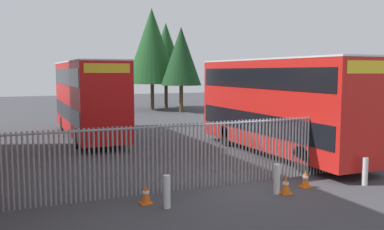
{
  "coord_description": "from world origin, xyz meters",
  "views": [
    {
      "loc": [
        -7.07,
        -12.5,
        3.85
      ],
      "look_at": [
        0.0,
        4.0,
        2.0
      ],
      "focal_mm": 39.62,
      "sensor_mm": 36.0,
      "label": 1
    }
  ],
  "objects_px": {
    "double_decker_bus_behind_fence_left": "(88,96)",
    "traffic_cone_by_gate": "(146,194)",
    "double_decker_bus_near_gate": "(278,103)",
    "bollard_near_right": "(365,171)",
    "bollard_center_front": "(277,179)",
    "traffic_cone_near_kerb": "(286,185)",
    "traffic_cone_mid_forecourt": "(305,179)",
    "bollard_near_left": "(167,192)"
  },
  "relations": [
    {
      "from": "double_decker_bus_behind_fence_left",
      "to": "traffic_cone_by_gate",
      "type": "relative_size",
      "value": 18.32
    },
    {
      "from": "double_decker_bus_behind_fence_left",
      "to": "bollard_center_front",
      "type": "relative_size",
      "value": 11.38
    },
    {
      "from": "bollard_near_left",
      "to": "traffic_cone_by_gate",
      "type": "xyz_separation_m",
      "value": [
        -0.43,
        0.61,
        -0.19
      ]
    },
    {
      "from": "double_decker_bus_behind_fence_left",
      "to": "traffic_cone_mid_forecourt",
      "type": "bearing_deg",
      "value": -70.67
    },
    {
      "from": "bollard_near_left",
      "to": "bollard_center_front",
      "type": "distance_m",
      "value": 3.66
    },
    {
      "from": "double_decker_bus_near_gate",
      "to": "bollard_center_front",
      "type": "bearing_deg",
      "value": -124.73
    },
    {
      "from": "double_decker_bus_near_gate",
      "to": "bollard_center_front",
      "type": "distance_m",
      "value": 6.82
    },
    {
      "from": "bollard_near_right",
      "to": "double_decker_bus_near_gate",
      "type": "bearing_deg",
      "value": 86.21
    },
    {
      "from": "bollard_near_left",
      "to": "traffic_cone_mid_forecourt",
      "type": "xyz_separation_m",
      "value": [
        4.98,
        0.22,
        -0.19
      ]
    },
    {
      "from": "double_decker_bus_behind_fence_left",
      "to": "traffic_cone_mid_forecourt",
      "type": "height_order",
      "value": "double_decker_bus_behind_fence_left"
    },
    {
      "from": "double_decker_bus_near_gate",
      "to": "bollard_near_right",
      "type": "xyz_separation_m",
      "value": [
        -0.38,
        -5.67,
        -1.95
      ]
    },
    {
      "from": "bollard_center_front",
      "to": "traffic_cone_near_kerb",
      "type": "xyz_separation_m",
      "value": [
        0.25,
        -0.13,
        -0.19
      ]
    },
    {
      "from": "bollard_near_right",
      "to": "traffic_cone_near_kerb",
      "type": "xyz_separation_m",
      "value": [
        -3.1,
        0.18,
        -0.19
      ]
    },
    {
      "from": "double_decker_bus_near_gate",
      "to": "bollard_near_left",
      "type": "bearing_deg",
      "value": -144.19
    },
    {
      "from": "double_decker_bus_behind_fence_left",
      "to": "traffic_cone_mid_forecourt",
      "type": "distance_m",
      "value": 14.65
    },
    {
      "from": "double_decker_bus_behind_fence_left",
      "to": "traffic_cone_near_kerb",
      "type": "bearing_deg",
      "value": -75.13
    },
    {
      "from": "double_decker_bus_behind_fence_left",
      "to": "traffic_cone_mid_forecourt",
      "type": "xyz_separation_m",
      "value": [
        4.8,
        -13.68,
        -2.13
      ]
    },
    {
      "from": "double_decker_bus_behind_fence_left",
      "to": "bollard_near_right",
      "type": "bearing_deg",
      "value": -64.38
    },
    {
      "from": "double_decker_bus_near_gate",
      "to": "bollard_center_front",
      "type": "relative_size",
      "value": 11.38
    },
    {
      "from": "bollard_center_front",
      "to": "double_decker_bus_near_gate",
      "type": "bearing_deg",
      "value": 55.27
    },
    {
      "from": "bollard_center_front",
      "to": "double_decker_bus_behind_fence_left",
      "type": "bearing_deg",
      "value": 104.04
    },
    {
      "from": "bollard_near_left",
      "to": "double_decker_bus_near_gate",
      "type": "bearing_deg",
      "value": 35.81
    },
    {
      "from": "bollard_near_left",
      "to": "traffic_cone_near_kerb",
      "type": "relative_size",
      "value": 1.61
    },
    {
      "from": "bollard_center_front",
      "to": "bollard_near_left",
      "type": "bearing_deg",
      "value": 179.33
    },
    {
      "from": "bollard_center_front",
      "to": "traffic_cone_mid_forecourt",
      "type": "xyz_separation_m",
      "value": [
        1.31,
        0.26,
        -0.19
      ]
    },
    {
      "from": "traffic_cone_by_gate",
      "to": "traffic_cone_near_kerb",
      "type": "bearing_deg",
      "value": -10.22
    },
    {
      "from": "bollard_near_left",
      "to": "traffic_cone_by_gate",
      "type": "relative_size",
      "value": 1.61
    },
    {
      "from": "bollard_center_front",
      "to": "traffic_cone_by_gate",
      "type": "xyz_separation_m",
      "value": [
        -4.1,
        0.66,
        -0.19
      ]
    },
    {
      "from": "bollard_center_front",
      "to": "traffic_cone_near_kerb",
      "type": "distance_m",
      "value": 0.34
    },
    {
      "from": "double_decker_bus_behind_fence_left",
      "to": "traffic_cone_by_gate",
      "type": "distance_m",
      "value": 13.47
    },
    {
      "from": "double_decker_bus_near_gate",
      "to": "bollard_near_right",
      "type": "distance_m",
      "value": 6.01
    },
    {
      "from": "traffic_cone_by_gate",
      "to": "traffic_cone_mid_forecourt",
      "type": "xyz_separation_m",
      "value": [
        5.41,
        -0.4,
        0.0
      ]
    },
    {
      "from": "traffic_cone_by_gate",
      "to": "traffic_cone_mid_forecourt",
      "type": "bearing_deg",
      "value": -4.19
    },
    {
      "from": "bollard_near_left",
      "to": "traffic_cone_near_kerb",
      "type": "height_order",
      "value": "bollard_near_left"
    },
    {
      "from": "bollard_center_front",
      "to": "traffic_cone_by_gate",
      "type": "bearing_deg",
      "value": 170.89
    },
    {
      "from": "double_decker_bus_behind_fence_left",
      "to": "bollard_near_right",
      "type": "distance_m",
      "value": 15.92
    },
    {
      "from": "double_decker_bus_behind_fence_left",
      "to": "traffic_cone_near_kerb",
      "type": "distance_m",
      "value": 14.71
    },
    {
      "from": "bollard_near_left",
      "to": "bollard_near_right",
      "type": "bearing_deg",
      "value": -2.85
    },
    {
      "from": "double_decker_bus_behind_fence_left",
      "to": "traffic_cone_by_gate",
      "type": "xyz_separation_m",
      "value": [
        -0.61,
        -13.28,
        -2.13
      ]
    },
    {
      "from": "double_decker_bus_behind_fence_left",
      "to": "bollard_center_front",
      "type": "distance_m",
      "value": 14.5
    },
    {
      "from": "double_decker_bus_near_gate",
      "to": "bollard_near_right",
      "type": "relative_size",
      "value": 11.38
    },
    {
      "from": "double_decker_bus_near_gate",
      "to": "traffic_cone_near_kerb",
      "type": "xyz_separation_m",
      "value": [
        -3.47,
        -5.5,
        -2.13
      ]
    }
  ]
}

